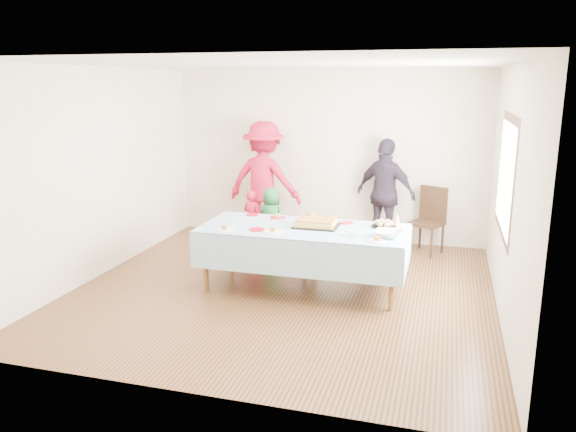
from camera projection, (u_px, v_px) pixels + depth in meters
name	position (u px, v px, depth m)	size (l,w,h in m)	color
ground	(284.00, 289.00, 6.95)	(5.00, 5.00, 0.00)	#402412
room_walls	(288.00, 146.00, 6.52)	(5.04, 5.04, 2.72)	beige
party_table	(304.00, 232.00, 6.82)	(2.50, 1.10, 0.78)	brown
birthday_cake	(316.00, 223.00, 6.84)	(0.53, 0.41, 0.09)	black
rolls_tray	(384.00, 224.00, 6.81)	(0.30, 0.30, 0.09)	black
punch_bowl	(389.00, 234.00, 6.37)	(0.32, 0.32, 0.08)	silver
party_hat	(397.00, 219.00, 6.87)	(0.10, 0.10, 0.17)	white
fork_pile	(351.00, 233.00, 6.42)	(0.24, 0.18, 0.07)	white
plate_red_far_a	(252.00, 215.00, 7.43)	(0.17, 0.17, 0.01)	red
plate_red_far_b	(278.00, 217.00, 7.28)	(0.19, 0.19, 0.01)	red
plate_red_far_c	(314.00, 219.00, 7.23)	(0.16, 0.16, 0.01)	red
plate_red_far_d	(346.00, 223.00, 7.02)	(0.17, 0.17, 0.01)	red
plate_red_near	(257.00, 229.00, 6.69)	(0.19, 0.19, 0.01)	red
plate_white_left	(224.00, 230.00, 6.69)	(0.21, 0.21, 0.01)	white
plate_white_mid	(273.00, 232.00, 6.60)	(0.24, 0.24, 0.01)	white
plate_white_right	(377.00, 241.00, 6.21)	(0.20, 0.20, 0.01)	white
dining_chair	(429.00, 216.00, 8.34)	(0.57, 0.57, 0.99)	black
toddler_left	(252.00, 219.00, 8.66)	(0.32, 0.21, 0.89)	red
toddler_mid	(271.00, 219.00, 8.50)	(0.47, 0.31, 0.96)	#256F34
toddler_right	(309.00, 240.00, 7.67)	(0.39, 0.30, 0.80)	tan
adult_left	(264.00, 181.00, 9.04)	(1.23, 0.71, 1.90)	red
adult_right	(386.00, 194.00, 8.55)	(0.99, 0.41, 1.68)	#2D2533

